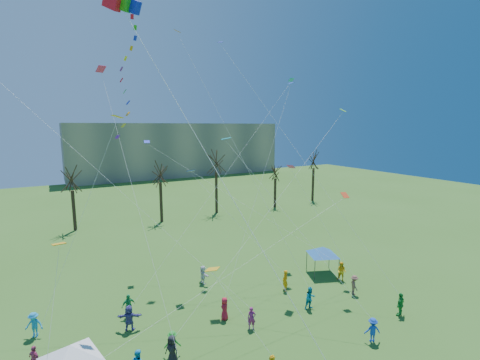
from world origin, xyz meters
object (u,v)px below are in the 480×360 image
big_box_kite (132,79)px  canopy_tent_blue (323,251)px  distant_building (178,149)px  canopy_tent_white (70,353)px

big_box_kite → canopy_tent_blue: 23.30m
distant_building → big_box_kite: big_box_kite is taller
canopy_tent_white → distant_building: bearing=66.8°
distant_building → big_box_kite: (-28.42, -74.69, 9.39)m
big_box_kite → canopy_tent_white: big_box_kite is taller
distant_building → canopy_tent_white: bearing=-113.2°
distant_building → big_box_kite: bearing=-110.8°
canopy_tent_white → canopy_tent_blue: bearing=11.4°
distant_building → canopy_tent_blue: bearing=-98.3°
distant_building → big_box_kite: 80.47m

